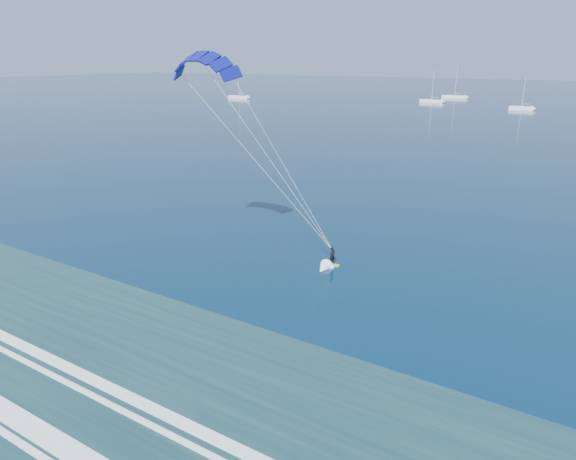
% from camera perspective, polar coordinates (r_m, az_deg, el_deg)
% --- Properties ---
extents(kitesurfer_rig, '(13.48, 7.46, 18.09)m').
position_cam_1_polar(kitesurfer_rig, '(40.65, -2.26, 8.11)').
color(kitesurfer_rig, '#AFDA19').
rests_on(kitesurfer_rig, ground).
extents(sailboat_0, '(10.22, 2.40, 13.69)m').
position_cam_1_polar(sailboat_0, '(226.97, -5.45, 14.51)').
color(sailboat_0, white).
rests_on(sailboat_0, ground).
extents(sailboat_1, '(8.98, 2.40, 12.29)m').
position_cam_1_polar(sailboat_1, '(212.12, 15.67, 13.65)').
color(sailboat_1, white).
rests_on(sailboat_1, ground).
extents(sailboat_2, '(10.49, 2.40, 13.90)m').
position_cam_1_polar(sailboat_2, '(239.03, 18.03, 13.92)').
color(sailboat_2, white).
rests_on(sailboat_2, ground).
extents(sailboat_3, '(7.57, 2.40, 10.66)m').
position_cam_1_polar(sailboat_3, '(192.23, 24.51, 12.24)').
color(sailboat_3, white).
rests_on(sailboat_3, ground).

